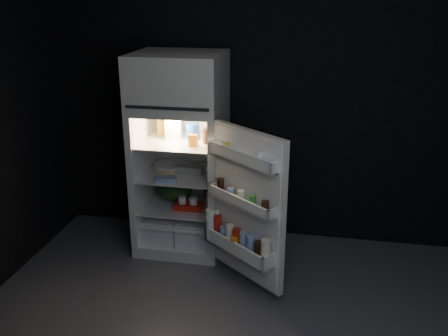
% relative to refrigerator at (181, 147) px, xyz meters
% --- Properties ---
extents(wall_back, '(4.00, 0.00, 2.70)m').
position_rel_refrigerator_xyz_m(wall_back, '(0.73, 0.38, 0.39)').
color(wall_back, black).
rests_on(wall_back, ground).
extents(refrigerator, '(0.76, 0.71, 1.78)m').
position_rel_refrigerator_xyz_m(refrigerator, '(0.00, 0.00, 0.00)').
color(refrigerator, silver).
rests_on(refrigerator, ground).
extents(fridge_door, '(0.68, 0.60, 1.22)m').
position_rel_refrigerator_xyz_m(fridge_door, '(0.67, -0.61, -0.28)').
color(fridge_door, silver).
rests_on(fridge_door, ground).
extents(milk_jug, '(0.16, 0.16, 0.24)m').
position_rel_refrigerator_xyz_m(milk_jug, '(-0.07, 0.03, 0.19)').
color(milk_jug, white).
rests_on(milk_jug, refrigerator).
extents(mayo_jar, '(0.15, 0.15, 0.14)m').
position_rel_refrigerator_xyz_m(mayo_jar, '(0.10, 0.03, 0.14)').
color(mayo_jar, '#1B4094').
rests_on(mayo_jar, refrigerator).
extents(jam_jar, '(0.12, 0.12, 0.13)m').
position_rel_refrigerator_xyz_m(jam_jar, '(0.27, -0.07, 0.14)').
color(jam_jar, black).
rests_on(jam_jar, refrigerator).
extents(amber_bottle, '(0.11, 0.11, 0.22)m').
position_rel_refrigerator_xyz_m(amber_bottle, '(-0.21, 0.10, 0.18)').
color(amber_bottle, gold).
rests_on(amber_bottle, refrigerator).
extents(small_carton, '(0.07, 0.05, 0.10)m').
position_rel_refrigerator_xyz_m(small_carton, '(0.16, -0.18, 0.12)').
color(small_carton, orange).
rests_on(small_carton, refrigerator).
extents(egg_carton, '(0.27, 0.12, 0.07)m').
position_rel_refrigerator_xyz_m(egg_carton, '(0.08, -0.05, -0.19)').
color(egg_carton, gray).
rests_on(egg_carton, refrigerator).
extents(pie, '(0.38, 0.38, 0.04)m').
position_rel_refrigerator_xyz_m(pie, '(-0.11, 0.04, -0.21)').
color(pie, tan).
rests_on(pie, refrigerator).
extents(flat_package, '(0.19, 0.12, 0.04)m').
position_rel_refrigerator_xyz_m(flat_package, '(-0.06, -0.28, -0.21)').
color(flat_package, '#7C95C0').
rests_on(flat_package, refrigerator).
extents(wrapped_pkg, '(0.14, 0.12, 0.05)m').
position_rel_refrigerator_xyz_m(wrapped_pkg, '(0.21, 0.08, -0.20)').
color(wrapped_pkg, '#F4F2C8').
rests_on(wrapped_pkg, refrigerator).
extents(produce_bag, '(0.39, 0.36, 0.20)m').
position_rel_refrigerator_xyz_m(produce_bag, '(-0.08, 0.02, -0.43)').
color(produce_bag, '#193815').
rests_on(produce_bag, refrigerator).
extents(yogurt_tray, '(0.26, 0.15, 0.05)m').
position_rel_refrigerator_xyz_m(yogurt_tray, '(0.10, -0.14, -0.50)').
color(yogurt_tray, '#AC1B0E').
rests_on(yogurt_tray, refrigerator).
extents(small_can_red, '(0.08, 0.08, 0.09)m').
position_rel_refrigerator_xyz_m(small_can_red, '(0.21, 0.10, -0.48)').
color(small_can_red, '#AC1B0E').
rests_on(small_can_red, refrigerator).
extents(small_can_silver, '(0.07, 0.07, 0.09)m').
position_rel_refrigerator_xyz_m(small_can_silver, '(0.22, 0.09, -0.48)').
color(small_can_silver, silver).
rests_on(small_can_silver, refrigerator).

